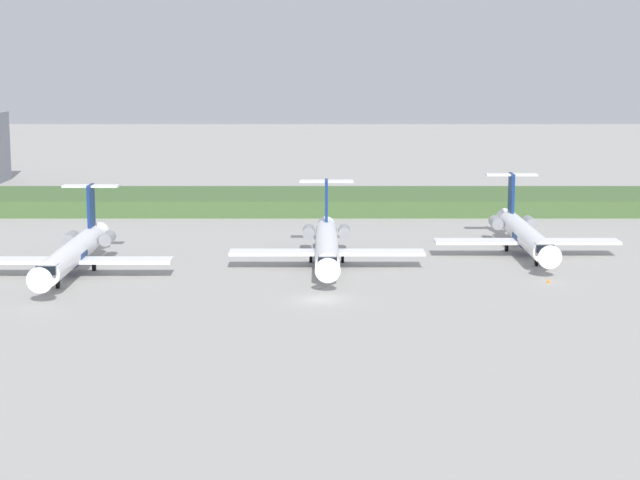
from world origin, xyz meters
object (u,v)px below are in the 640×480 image
at_px(regional_jet_second, 75,252).
at_px(regional_jet_fourth, 526,234).
at_px(safety_cone_front_marker, 550,280).
at_px(regional_jet_third, 328,244).

distance_m(regional_jet_second, regional_jet_fourth, 55.12).
bearing_deg(regional_jet_fourth, safety_cone_front_marker, -91.70).
relative_size(regional_jet_second, regional_jet_third, 1.00).
height_order(regional_jet_third, regional_jet_fourth, same).
xyz_separation_m(regional_jet_fourth, safety_cone_front_marker, (-0.53, -17.73, -2.26)).
xyz_separation_m(regional_jet_second, regional_jet_third, (28.86, 5.07, 0.00)).
bearing_deg(regional_jet_fourth, regional_jet_second, -166.71).
bearing_deg(regional_jet_second, safety_cone_front_marker, -5.44).
distance_m(regional_jet_third, regional_jet_fourth, 25.92).
bearing_deg(regional_jet_third, safety_cone_front_marker, -22.66).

